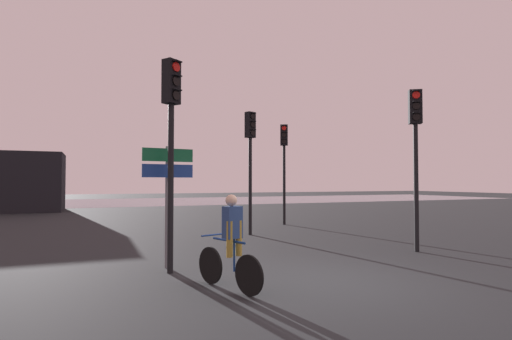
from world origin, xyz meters
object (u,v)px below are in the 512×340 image
(traffic_light_near_right, at_px, (416,139))
(traffic_light_center, at_px, (250,149))
(traffic_light_far_right, at_px, (284,155))
(direction_sign_post, at_px, (168,184))
(traffic_light_near_left, at_px, (171,124))
(cyclist, at_px, (231,242))

(traffic_light_near_right, relative_size, traffic_light_center, 1.00)
(traffic_light_far_right, xyz_separation_m, direction_sign_post, (-6.22, -6.89, -1.22))
(traffic_light_near_right, height_order, direction_sign_post, traffic_light_near_right)
(traffic_light_near_right, height_order, traffic_light_near_left, traffic_light_near_left)
(traffic_light_center, xyz_separation_m, cyclist, (-2.92, -6.48, -2.17))
(traffic_light_near_left, xyz_separation_m, traffic_light_center, (3.63, 4.80, -0.03))
(traffic_light_center, bearing_deg, traffic_light_near_left, 32.52)
(traffic_light_near_right, xyz_separation_m, traffic_light_near_left, (-6.45, 0.00, 0.03))
(traffic_light_far_right, bearing_deg, cyclist, 86.17)
(direction_sign_post, height_order, cyclist, direction_sign_post)
(traffic_light_near_right, height_order, traffic_light_center, traffic_light_center)
(traffic_light_near_right, relative_size, direction_sign_post, 1.65)
(traffic_light_near_left, height_order, traffic_light_center, traffic_light_near_left)
(traffic_light_near_right, distance_m, traffic_light_center, 5.57)
(traffic_light_far_right, distance_m, cyclist, 10.84)
(traffic_light_near_left, distance_m, direction_sign_post, 1.31)
(traffic_light_near_right, distance_m, cyclist, 6.35)
(traffic_light_far_right, height_order, traffic_light_near_left, traffic_light_far_right)
(traffic_light_near_right, bearing_deg, traffic_light_far_right, -56.07)
(traffic_light_near_right, distance_m, traffic_light_near_left, 6.45)
(cyclist, bearing_deg, traffic_light_near_left, 93.00)
(traffic_light_near_left, bearing_deg, direction_sign_post, -127.05)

